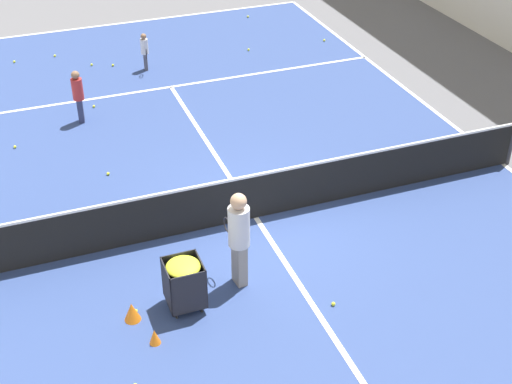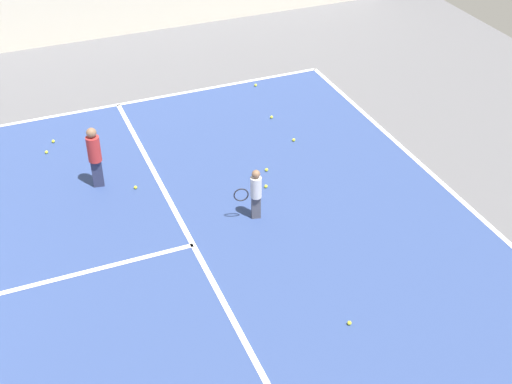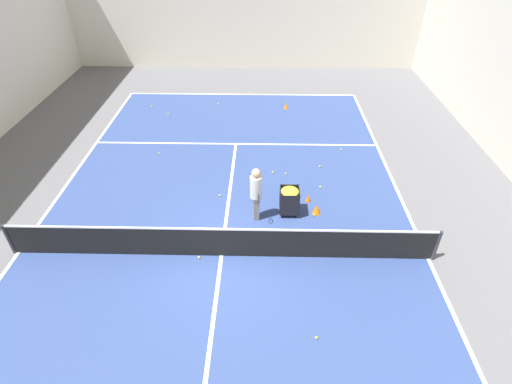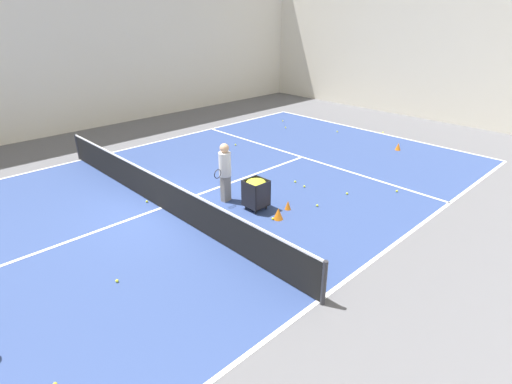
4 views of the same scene
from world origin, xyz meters
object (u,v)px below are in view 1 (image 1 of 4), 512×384
object	(u,v)px
tennis_net	(256,196)
training_cone_1	(132,312)
child_midcourt	(78,93)
player_near_baseline	(145,49)
coach_at_net	(239,233)
ball_cart	(184,276)
training_cone_0	(155,336)

from	to	relation	value
tennis_net	training_cone_1	xyz separation A→B (m)	(2.89, 1.98, -0.36)
child_midcourt	training_cone_1	distance (m)	7.35
child_midcourt	training_cone_1	xyz separation A→B (m)	(0.34, 7.32, -0.59)
tennis_net	training_cone_1	bearing A→B (deg)	34.40
child_midcourt	player_near_baseline	bearing A→B (deg)	149.31
tennis_net	player_near_baseline	size ratio (longest dim) A/B	11.29
coach_at_net	child_midcourt	world-z (taller)	coach_at_net
ball_cart	training_cone_0	size ratio (longest dim) A/B	3.42
child_midcourt	training_cone_0	distance (m)	7.99
tennis_net	training_cone_0	bearing A→B (deg)	44.44
ball_cart	training_cone_1	distance (m)	1.02
ball_cart	child_midcourt	bearing A→B (deg)	-85.63
player_near_baseline	tennis_net	bearing A→B (deg)	16.12
tennis_net	training_cone_0	world-z (taller)	tennis_net
tennis_net	training_cone_1	size ratio (longest dim) A/B	35.42
child_midcourt	ball_cart	distance (m)	7.34
training_cone_1	child_midcourt	bearing A→B (deg)	-92.65
training_cone_0	tennis_net	bearing A→B (deg)	-135.56
training_cone_0	training_cone_1	bearing A→B (deg)	-71.57
player_near_baseline	coach_at_net	xyz separation A→B (m)	(0.59, 9.56, 0.44)
training_cone_0	training_cone_1	world-z (taller)	training_cone_1
coach_at_net	child_midcourt	xyz separation A→B (m)	(1.61, -7.04, -0.29)
player_near_baseline	ball_cart	distance (m)	9.97
tennis_net	ball_cart	xyz separation A→B (m)	(2.00, 1.98, 0.13)
child_midcourt	training_cone_1	bearing A→B (deg)	7.81
player_near_baseline	training_cone_1	world-z (taller)	player_near_baseline
child_midcourt	ball_cart	bearing A→B (deg)	14.83
player_near_baseline	child_midcourt	world-z (taller)	child_midcourt
child_midcourt	training_cone_0	bearing A→B (deg)	9.57
player_near_baseline	ball_cart	bearing A→B (deg)	4.07
player_near_baseline	ball_cart	xyz separation A→B (m)	(1.64, 9.84, 0.05)
training_cone_0	child_midcourt	bearing A→B (deg)	-90.89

